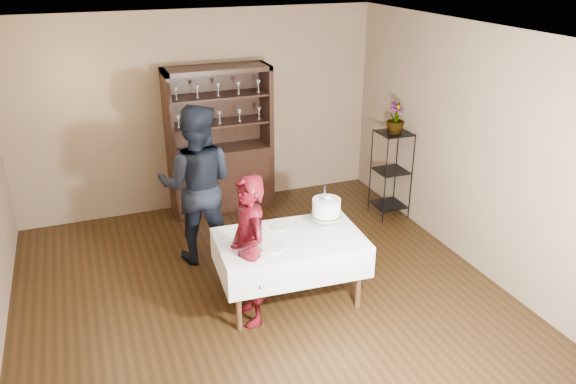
# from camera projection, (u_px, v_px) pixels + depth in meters

# --- Properties ---
(floor) EXTENTS (5.00, 5.00, 0.00)m
(floor) POSITION_uv_depth(u_px,v_px,m) (259.00, 293.00, 6.03)
(floor) COLOR black
(floor) RESTS_ON ground
(ceiling) EXTENTS (5.00, 5.00, 0.00)m
(ceiling) POSITION_uv_depth(u_px,v_px,m) (253.00, 34.00, 4.95)
(ceiling) COLOR silver
(ceiling) RESTS_ON back_wall
(back_wall) EXTENTS (5.00, 0.02, 2.70)m
(back_wall) POSITION_uv_depth(u_px,v_px,m) (199.00, 112.00, 7.63)
(back_wall) COLOR #775E4C
(back_wall) RESTS_ON floor
(wall_right) EXTENTS (0.02, 5.00, 2.70)m
(wall_right) POSITION_uv_depth(u_px,v_px,m) (468.00, 146.00, 6.31)
(wall_right) COLOR #775E4C
(wall_right) RESTS_ON floor
(china_hutch) EXTENTS (1.40, 0.48, 2.00)m
(china_hutch) POSITION_uv_depth(u_px,v_px,m) (221.00, 164.00, 7.76)
(china_hutch) COLOR black
(china_hutch) RESTS_ON floor
(plant_etagere) EXTENTS (0.42, 0.42, 1.20)m
(plant_etagere) POSITION_uv_depth(u_px,v_px,m) (391.00, 171.00, 7.55)
(plant_etagere) COLOR black
(plant_etagere) RESTS_ON floor
(cake_table) EXTENTS (1.52, 0.99, 0.73)m
(cake_table) POSITION_uv_depth(u_px,v_px,m) (290.00, 252.00, 5.70)
(cake_table) COLOR white
(cake_table) RESTS_ON floor
(woman) EXTENTS (0.41, 0.58, 1.53)m
(woman) POSITION_uv_depth(u_px,v_px,m) (249.00, 251.00, 5.31)
(woman) COLOR #330407
(woman) RESTS_ON floor
(man) EXTENTS (1.09, 0.97, 1.87)m
(man) POSITION_uv_depth(u_px,v_px,m) (197.00, 185.00, 6.36)
(man) COLOR black
(man) RESTS_ON floor
(cake) EXTENTS (0.33, 0.33, 0.46)m
(cake) POSITION_uv_depth(u_px,v_px,m) (326.00, 209.00, 5.83)
(cake) COLOR silver
(cake) RESTS_ON cake_table
(plate_near) EXTENTS (0.29, 0.29, 0.01)m
(plate_near) POSITION_uv_depth(u_px,v_px,m) (272.00, 248.00, 5.42)
(plate_near) COLOR silver
(plate_near) RESTS_ON cake_table
(plate_far) EXTENTS (0.22, 0.22, 0.01)m
(plate_far) POSITION_uv_depth(u_px,v_px,m) (280.00, 227.00, 5.83)
(plate_far) COLOR silver
(plate_far) RESTS_ON cake_table
(potted_plant) EXTENTS (0.29, 0.29, 0.41)m
(potted_plant) POSITION_uv_depth(u_px,v_px,m) (396.00, 118.00, 7.22)
(potted_plant) COLOR #45642F
(potted_plant) RESTS_ON plant_etagere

